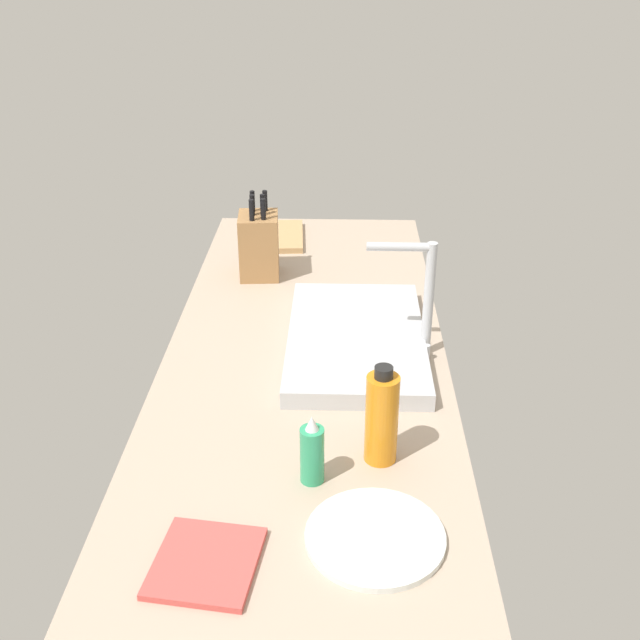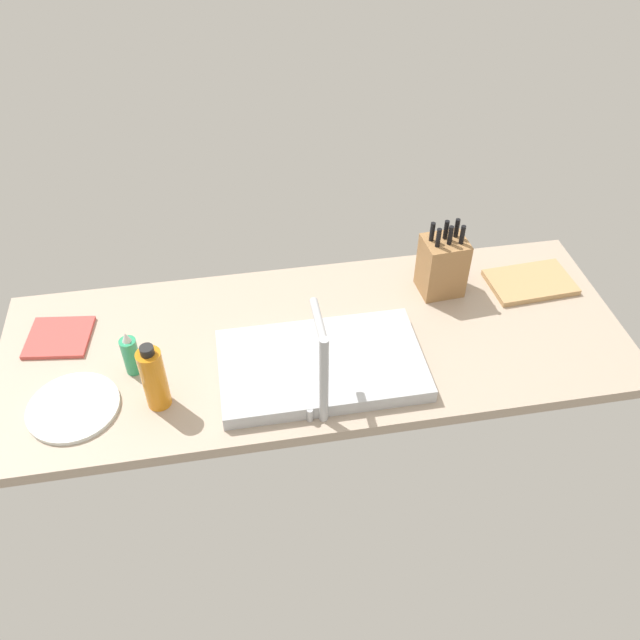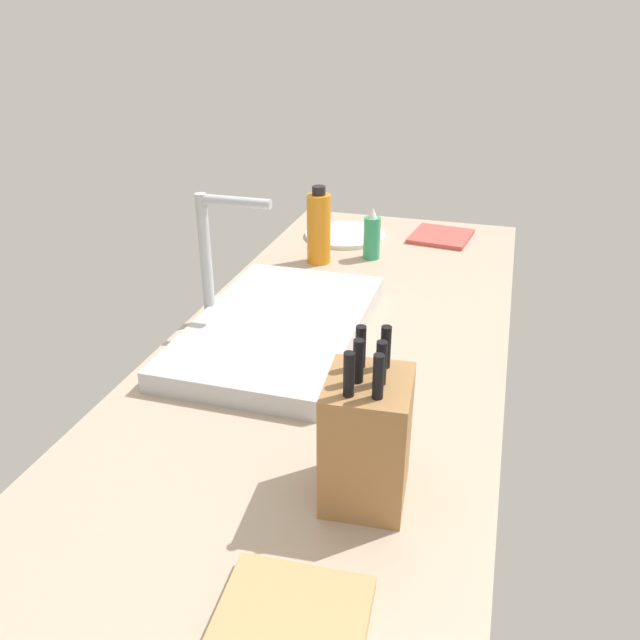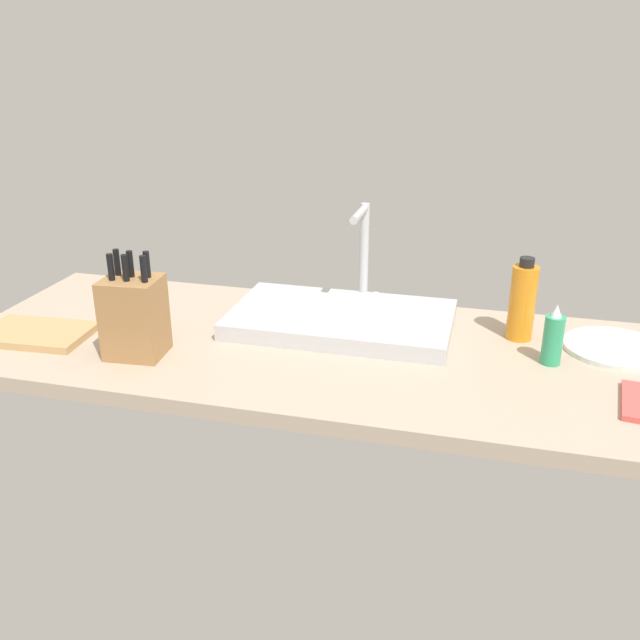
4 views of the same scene
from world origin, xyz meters
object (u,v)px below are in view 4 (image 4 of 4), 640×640
(cutting_board, at_px, (36,334))
(soap_bottle, at_px, (553,338))
(sink_basin, at_px, (341,319))
(faucet, at_px, (363,248))
(knife_block, at_px, (134,316))
(dinner_plate, at_px, (615,348))
(water_bottle, at_px, (522,302))

(cutting_board, relative_size, soap_bottle, 1.83)
(sink_basin, height_order, cutting_board, sink_basin)
(sink_basin, relative_size, faucet, 1.96)
(sink_basin, distance_m, knife_block, 0.51)
(knife_block, height_order, dinner_plate, knife_block)
(water_bottle, bearing_deg, sink_basin, -174.48)
(water_bottle, distance_m, dinner_plate, 0.24)
(faucet, relative_size, knife_block, 1.16)
(cutting_board, distance_m, water_bottle, 1.18)
(sink_basin, xyz_separation_m, soap_bottle, (0.50, -0.09, 0.04))
(faucet, distance_m, cutting_board, 0.85)
(cutting_board, bearing_deg, dinner_plate, 11.41)
(faucet, bearing_deg, water_bottle, -14.32)
(sink_basin, bearing_deg, soap_bottle, -9.70)
(sink_basin, relative_size, soap_bottle, 3.91)
(faucet, height_order, soap_bottle, faucet)
(sink_basin, xyz_separation_m, water_bottle, (0.43, 0.04, 0.07))
(faucet, height_order, water_bottle, faucet)
(faucet, xyz_separation_m, soap_bottle, (0.48, -0.23, -0.11))
(sink_basin, xyz_separation_m, dinner_plate, (0.65, 0.03, -0.01))
(soap_bottle, bearing_deg, knife_block, -168.33)
(knife_block, bearing_deg, sink_basin, 29.20)
(knife_block, distance_m, cutting_board, 0.30)
(sink_basin, relative_size, water_bottle, 2.70)
(knife_block, relative_size, water_bottle, 1.19)
(dinner_plate, bearing_deg, knife_block, -164.30)
(faucet, bearing_deg, cutting_board, -151.61)
(soap_bottle, bearing_deg, faucet, 154.06)
(sink_basin, relative_size, cutting_board, 2.14)
(faucet, bearing_deg, sink_basin, -99.49)
(water_bottle, height_order, dinner_plate, water_bottle)
(sink_basin, bearing_deg, dinner_plate, 2.22)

